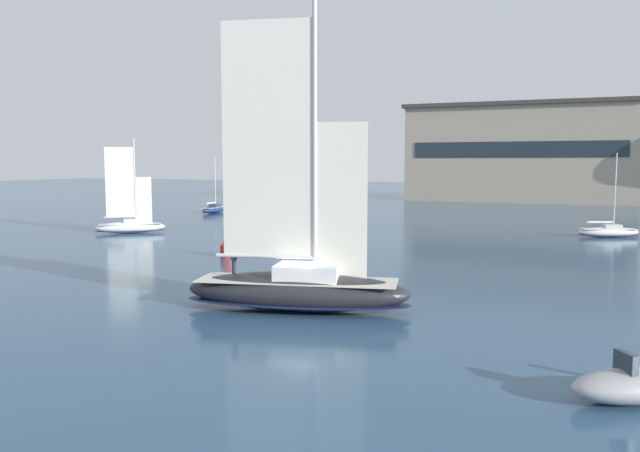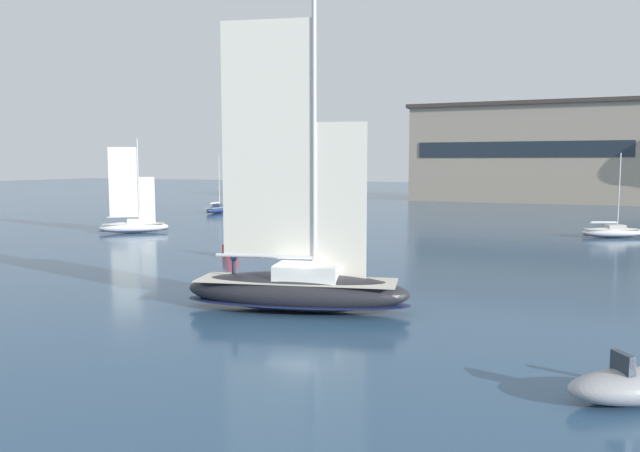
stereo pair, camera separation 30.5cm
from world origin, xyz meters
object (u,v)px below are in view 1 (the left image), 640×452
Objects in this scene: sailboat_moored_mid_channel at (609,231)px; sailboat_moored_far_slip at (282,225)px; motor_tender at (638,384)px; tree_shore_left at (332,148)px; channel_buoy at (228,245)px; sailboat_moored_near_marina at (131,225)px; sailboat_main at (297,286)px; sailboat_moored_outer_mooring at (214,209)px.

sailboat_moored_far_slip is at bearing -164.97° from sailboat_moored_mid_channel.
motor_tender is (-1.19, -46.19, -0.02)m from sailboat_moored_mid_channel.
tree_shore_left reaches higher than sailboat_moored_mid_channel.
sailboat_moored_near_marina is at bearing 149.83° from channel_buoy.
sailboat_main is 1.27× the size of sailboat_moored_far_slip.
tree_shore_left is at bearing 106.33° from sailboat_moored_far_slip.
sailboat_moored_outer_mooring is (-5.88, 25.67, -0.25)m from sailboat_moored_near_marina.
tree_shore_left is 39.73m from sailboat_moored_outer_mooring.
motor_tender is at bearing -91.48° from sailboat_moored_mid_channel.
sailboat_moored_far_slip reaches higher than channel_buoy.
sailboat_moored_mid_channel is 46.20m from motor_tender.
sailboat_moored_far_slip is (14.39, 6.43, 0.01)m from sailboat_moored_near_marina.
sailboat_moored_mid_channel is (15.74, 39.28, -0.64)m from sailboat_main.
tree_shore_left is at bearing 116.29° from motor_tender.
sailboat_main is 1.59× the size of sailboat_moored_near_marina.
sailboat_moored_mid_channel is at bearing -11.79° from sailboat_moored_outer_mooring.
channel_buoy is at bearing 141.99° from motor_tender.
sailboat_main is 1.89× the size of sailboat_moored_mid_channel.
motor_tender is at bearing -25.39° from sailboat_main.
sailboat_moored_near_marina is 4.31× the size of channel_buoy.
sailboat_main reaches higher than sailboat_moored_outer_mooring.
tree_shore_left is at bearing 105.27° from channel_buoy.
sailboat_main is at bearing -39.06° from sailboat_moored_near_marina.
tree_shore_left is 1.75× the size of sailboat_moored_mid_channel.
sailboat_moored_far_slip is 1.48× the size of sailboat_moored_outer_mooring.
sailboat_main is at bearing 154.61° from motor_tender.
sailboat_moored_outer_mooring is (-35.96, 50.07, -0.64)m from sailboat_main.
sailboat_moored_mid_channel is at bearing -45.53° from tree_shore_left.
sailboat_main is 16.12m from motor_tender.
tree_shore_left is 6.39× the size of channel_buoy.
channel_buoy is at bearing -56.66° from sailboat_moored_outer_mooring.
motor_tender is 34.03m from channel_buoy.
sailboat_moored_mid_channel reaches higher than channel_buoy.
tree_shore_left reaches higher than channel_buoy.
channel_buoy is at bearing -78.45° from sailboat_moored_far_slip.
sailboat_moored_mid_channel is 0.67× the size of sailboat_moored_far_slip.
sailboat_moored_far_slip is (16.89, -57.65, -9.28)m from tree_shore_left.
tree_shore_left is 1.48× the size of sailboat_moored_near_marina.
tree_shore_left is 1.18× the size of sailboat_moored_far_slip.
sailboat_moored_mid_channel is 1.78× the size of motor_tender.
sailboat_moored_mid_channel is at bearing 15.03° from sailboat_moored_far_slip.
sailboat_moored_far_slip is at bearing -73.67° from tree_shore_left.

